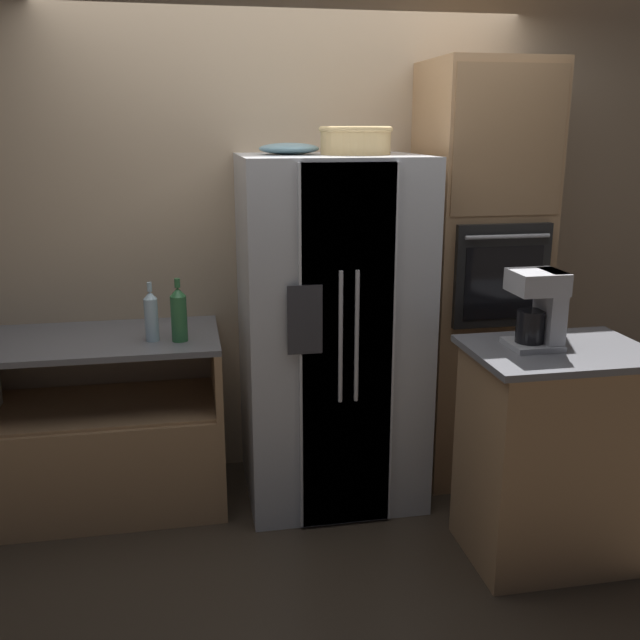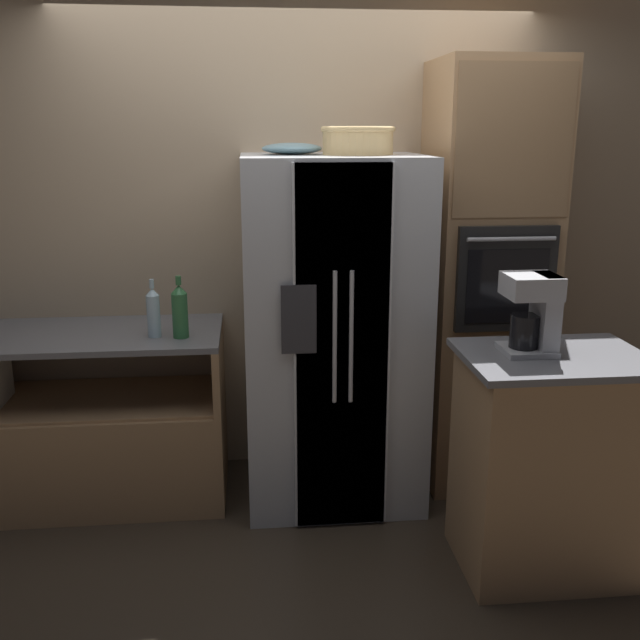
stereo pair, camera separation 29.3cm
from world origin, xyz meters
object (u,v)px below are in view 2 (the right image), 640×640
at_px(wicker_basket, 358,139).
at_px(fruit_bowl, 292,148).
at_px(coffee_maker, 535,311).
at_px(refrigerator, 332,332).
at_px(bottle_short, 153,312).
at_px(bottle_tall, 180,311).
at_px(wall_oven, 485,280).

height_order(wicker_basket, fruit_bowl, wicker_basket).
distance_m(fruit_bowl, coffee_maker, 1.42).
bearing_deg(refrigerator, bottle_short, -177.79).
height_order(bottle_tall, bottle_short, bottle_tall).
relative_size(wall_oven, bottle_short, 7.69).
relative_size(refrigerator, coffee_maker, 5.34).
relative_size(wall_oven, wicker_basket, 6.22).
xyz_separation_m(refrigerator, bottle_tall, (-0.76, -0.06, 0.15)).
height_order(wall_oven, wicker_basket, wall_oven).
bearing_deg(coffee_maker, fruit_bowl, 138.60).
bearing_deg(fruit_bowl, bottle_short, -169.99).
distance_m(wall_oven, coffee_maker, 0.85).
relative_size(wicker_basket, bottle_tall, 1.16).
bearing_deg(wall_oven, refrigerator, -173.21).
distance_m(fruit_bowl, bottle_tall, 0.97).
bearing_deg(wall_oven, bottle_tall, -174.25).
distance_m(wall_oven, fruit_bowl, 1.23).
relative_size(fruit_bowl, bottle_tall, 0.96).
bearing_deg(wicker_basket, bottle_short, -178.03).
height_order(wall_oven, fruit_bowl, wall_oven).
height_order(fruit_bowl, bottle_short, fruit_bowl).
bearing_deg(refrigerator, wall_oven, 6.79).
xyz_separation_m(refrigerator, wall_oven, (0.83, 0.10, 0.23)).
distance_m(refrigerator, bottle_short, 0.91).
bearing_deg(coffee_maker, bottle_short, 156.62).
bearing_deg(bottle_tall, bottle_short, 168.43).
bearing_deg(fruit_bowl, wicker_basket, -15.84).
xyz_separation_m(fruit_bowl, bottle_tall, (-0.57, -0.15, -0.77)).
height_order(wall_oven, coffee_maker, wall_oven).
height_order(wall_oven, bottle_short, wall_oven).
bearing_deg(fruit_bowl, wall_oven, 0.52).
distance_m(wicker_basket, fruit_bowl, 0.33).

